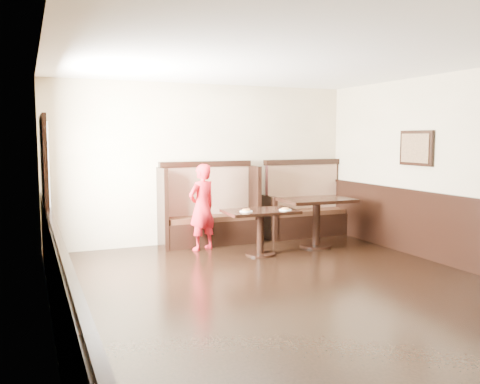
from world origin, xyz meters
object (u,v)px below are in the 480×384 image
table_main (260,220)px  child (202,207)px  booth_main (209,214)px  booth_neighbor (305,210)px  table_neighbor (317,211)px

table_main → child: (-0.74, 0.71, 0.16)m
booth_main → child: booth_main is taller
booth_main → child: (-0.27, -0.44, 0.19)m
booth_neighbor → booth_main: bearing=179.9°
child → booth_neighbor: bearing=169.3°
booth_main → table_neighbor: booth_main is taller
table_main → table_neighbor: table_neighbor is taller
booth_main → table_neighbor: (1.62, -0.95, 0.09)m
booth_main → table_main: bearing=-67.7°
booth_main → table_main: booth_main is taller
booth_main → table_main: size_ratio=1.52×
booth_neighbor → child: booth_neighbor is taller
table_neighbor → child: child is taller
booth_main → table_main: (0.47, -1.14, 0.03)m
booth_neighbor → table_main: booth_neighbor is taller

